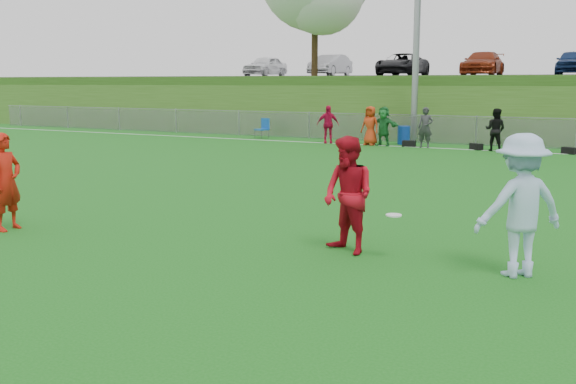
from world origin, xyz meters
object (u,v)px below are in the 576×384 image
Objects in this scene: recycling_bin at (404,135)px; frisbee at (394,215)px; player_red_center at (348,195)px; player_red_left at (6,182)px; player_blue at (520,206)px.

frisbee is at bearing -73.85° from recycling_bin.
player_red_left is at bearing -141.28° from player_red_center.
recycling_bin is at bearing -107.90° from player_blue.
frisbee is (0.78, -0.08, -0.23)m from player_red_center.
player_red_center reaches higher than recycling_bin.
recycling_bin reaches higher than frisbee.
player_red_center is 0.93× the size of player_blue.
recycling_bin is (-7.11, 18.22, -0.61)m from player_blue.
frisbee is 0.31× the size of recycling_bin.
player_red_left is 0.96× the size of player_red_center.
player_red_left reaches higher than recycling_bin.
player_blue is 1.85m from frisbee.
player_red_center is at bearing 173.97° from frisbee.
player_red_center is at bearing -76.09° from recycling_bin.
player_red_center is 18.70m from recycling_bin.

